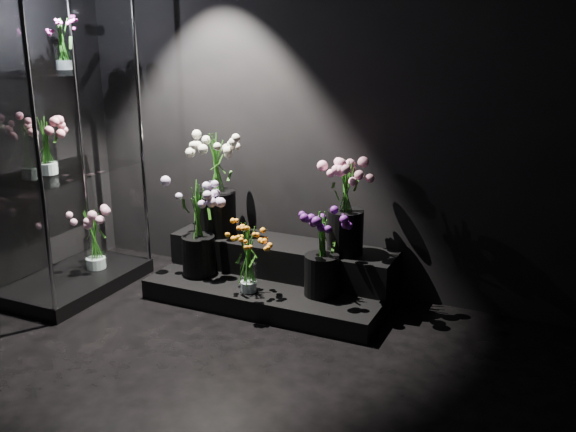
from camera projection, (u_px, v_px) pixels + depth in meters
The scene contains 12 objects.
floor at pixel (174, 428), 3.15m from camera, with size 4.00×4.00×0.00m, color black.
wall_back at pixel (328, 99), 4.49m from camera, with size 4.00×4.00×0.00m, color black.
display_riser at pixel (276, 275), 4.65m from camera, with size 1.70×0.75×0.38m.
display_case at pixel (61, 134), 4.48m from camera, with size 0.64×1.06×2.33m.
bouquet_orange_bells at pixel (248, 257), 4.33m from camera, with size 0.32×0.32×0.48m.
bouquet_lilac at pixel (197, 223), 4.60m from camera, with size 0.45×0.45×0.71m.
bouquet_purple at pixel (322, 250), 4.27m from camera, with size 0.36×0.36×0.59m.
bouquet_cream_roses at pixel (216, 178), 4.74m from camera, with size 0.51×0.51×0.77m.
bouquet_pink_roses at pixel (346, 202), 4.35m from camera, with size 0.45×0.45×0.65m.
bouquet_case_pink at pixel (46, 144), 4.37m from camera, with size 0.38×0.38×0.39m.
bouquet_case_magenta at pixel (62, 44), 4.42m from camera, with size 0.22×0.22×0.34m.
bouquet_case_base_pink at pixel (94, 238), 4.85m from camera, with size 0.37×0.37×0.46m.
Camera 1 is at (1.65, -2.23, 1.91)m, focal length 40.00 mm.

